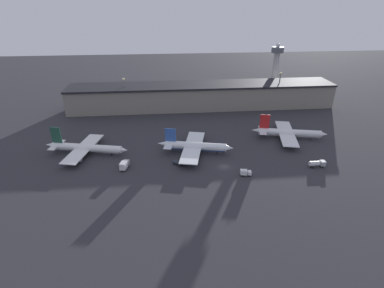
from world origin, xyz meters
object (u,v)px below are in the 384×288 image
(airplane_0, at_px, (86,148))
(airplane_1, at_px, (195,146))
(service_vehicle_1, at_px, (178,162))
(service_vehicle_2, at_px, (124,165))
(airplane_2, at_px, (288,133))
(service_vehicle_0, at_px, (245,173))
(service_vehicle_3, at_px, (317,164))
(control_tower, at_px, (276,65))

(airplane_0, height_order, airplane_1, airplane_0)
(airplane_1, height_order, service_vehicle_1, airplane_1)
(service_vehicle_2, bearing_deg, service_vehicle_1, -71.69)
(airplane_2, relative_size, service_vehicle_0, 8.25)
(airplane_0, distance_m, service_vehicle_3, 108.90)
(control_tower, bearing_deg, airplane_1, -127.33)
(service_vehicle_3, height_order, control_tower, control_tower)
(airplane_2, xyz_separation_m, service_vehicle_2, (-84.84, -24.26, -1.22))
(service_vehicle_1, relative_size, service_vehicle_2, 0.75)
(service_vehicle_2, bearing_deg, airplane_0, 65.67)
(service_vehicle_0, height_order, service_vehicle_2, service_vehicle_2)
(service_vehicle_0, distance_m, service_vehicle_3, 34.21)
(airplane_2, distance_m, service_vehicle_3, 30.79)
(control_tower, bearing_deg, airplane_2, -103.42)
(airplane_0, distance_m, airplane_2, 105.34)
(service_vehicle_2, bearing_deg, control_tower, -29.84)
(service_vehicle_1, bearing_deg, service_vehicle_0, 16.08)
(airplane_0, relative_size, service_vehicle_3, 5.80)
(service_vehicle_0, bearing_deg, control_tower, 73.72)
(service_vehicle_0, bearing_deg, airplane_2, 54.71)
(airplane_0, relative_size, service_vehicle_0, 8.64)
(airplane_1, height_order, service_vehicle_3, airplane_1)
(airplane_1, xyz_separation_m, control_tower, (71.58, 93.87, 19.03))
(airplane_1, height_order, service_vehicle_0, airplane_1)
(airplane_2, xyz_separation_m, service_vehicle_3, (1.44, -30.72, -1.53))
(airplane_2, xyz_separation_m, control_tower, (19.60, 82.16, 19.17))
(airplane_1, xyz_separation_m, airplane_2, (51.98, 11.71, -0.13))
(airplane_0, relative_size, service_vehicle_2, 6.26)
(service_vehicle_1, bearing_deg, airplane_1, 90.32)
(airplane_0, relative_size, service_vehicle_1, 8.35)
(service_vehicle_2, xyz_separation_m, control_tower, (104.44, 106.42, 20.39))
(service_vehicle_2, relative_size, control_tower, 0.17)
(airplane_1, height_order, airplane_2, airplane_2)
(service_vehicle_0, distance_m, control_tower, 129.78)
(airplane_0, xyz_separation_m, service_vehicle_1, (44.17, -14.79, -2.06))
(service_vehicle_1, bearing_deg, control_tower, 91.73)
(airplane_1, relative_size, control_tower, 0.97)
(airplane_0, bearing_deg, service_vehicle_3, 0.73)
(service_vehicle_3, bearing_deg, airplane_2, 92.20)
(service_vehicle_1, distance_m, control_tower, 133.90)
(service_vehicle_1, xyz_separation_m, control_tower, (80.47, 104.88, 21.31))
(service_vehicle_3, relative_size, control_tower, 0.19)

